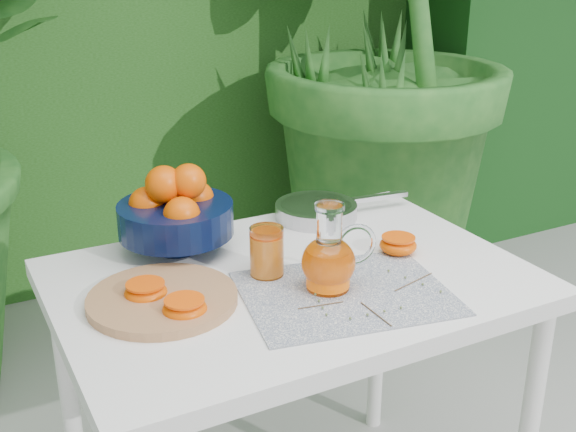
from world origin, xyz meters
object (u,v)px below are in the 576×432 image
white_table (292,308)px  juice_pitcher (329,260)px  fruit_bowl (175,211)px  saute_pan (317,210)px  cutting_board (162,299)px

white_table → juice_pitcher: juice_pitcher is taller
fruit_bowl → juice_pitcher: 0.40m
white_table → saute_pan: bearing=51.1°
white_table → fruit_bowl: bearing=125.6°
fruit_bowl → juice_pitcher: fruit_bowl is taller
cutting_board → fruit_bowl: size_ratio=1.03×
white_table → cutting_board: (-0.29, 0.01, 0.09)m
fruit_bowl → juice_pitcher: size_ratio=1.57×
cutting_board → saute_pan: bearing=27.3°
fruit_bowl → saute_pan: fruit_bowl is taller
cutting_board → fruit_bowl: fruit_bowl is taller
juice_pitcher → fruit_bowl: bearing=121.8°
cutting_board → saute_pan: (0.50, 0.26, 0.01)m
cutting_board → fruit_bowl: bearing=64.1°
white_table → juice_pitcher: (0.04, -0.09, 0.15)m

